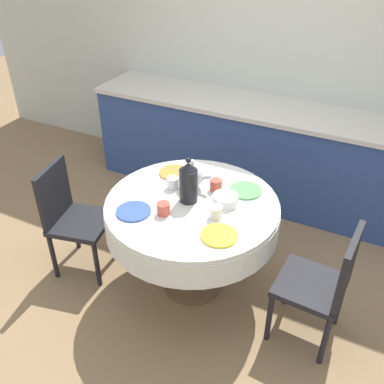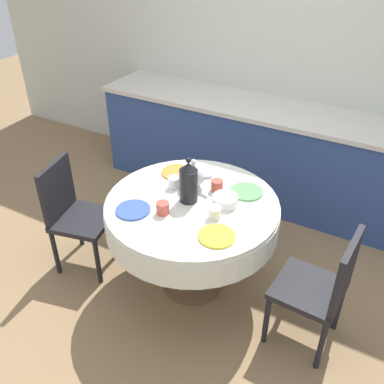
{
  "view_description": "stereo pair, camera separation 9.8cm",
  "coord_description": "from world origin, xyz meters",
  "views": [
    {
      "loc": [
        1.04,
        -2.06,
        2.36
      ],
      "look_at": [
        0.0,
        0.0,
        0.83
      ],
      "focal_mm": 40.0,
      "sensor_mm": 36.0,
      "label": 1
    },
    {
      "loc": [
        1.13,
        -2.02,
        2.36
      ],
      "look_at": [
        0.0,
        0.0,
        0.83
      ],
      "focal_mm": 40.0,
      "sensor_mm": 36.0,
      "label": 2
    }
  ],
  "objects": [
    {
      "name": "cup_near_right",
      "position": [
        0.21,
        -0.08,
        0.79
      ],
      "size": [
        0.08,
        0.08,
        0.08
      ],
      "primitive_type": "cylinder",
      "color": "white",
      "rests_on": "dining_table"
    },
    {
      "name": "teapot",
      "position": [
        -0.08,
        0.17,
        0.85
      ],
      "size": [
        0.23,
        0.17,
        0.22
      ],
      "color": "white",
      "rests_on": "dining_table"
    },
    {
      "name": "coffee_carafe",
      "position": [
        -0.03,
        0.01,
        0.89
      ],
      "size": [
        0.12,
        0.12,
        0.32
      ],
      "color": "black",
      "rests_on": "dining_table"
    },
    {
      "name": "chair_left",
      "position": [
        0.92,
        -0.06,
        0.49
      ],
      "size": [
        0.42,
        0.42,
        0.87
      ],
      "rotation": [
        0.0,
        0.0,
        1.51
      ],
      "color": "black",
      "rests_on": "ground_plane"
    },
    {
      "name": "plate_near_right",
      "position": [
        0.3,
        -0.24,
        0.76
      ],
      "size": [
        0.22,
        0.22,
        0.01
      ],
      "primitive_type": "cylinder",
      "color": "yellow",
      "rests_on": "dining_table"
    },
    {
      "name": "cup_near_left",
      "position": [
        -0.1,
        -0.2,
        0.79
      ],
      "size": [
        0.08,
        0.08,
        0.08
      ],
      "primitive_type": "cylinder",
      "color": "#CC4C3D",
      "rests_on": "dining_table"
    },
    {
      "name": "ground_plane",
      "position": [
        0.0,
        0.0,
        0.0
      ],
      "size": [
        12.0,
        12.0,
        0.0
      ],
      "primitive_type": "plane",
      "color": "#8E704C"
    },
    {
      "name": "cup_far_left",
      "position": [
        -0.2,
        0.1,
        0.79
      ],
      "size": [
        0.08,
        0.08,
        0.08
      ],
      "primitive_type": "cylinder",
      "color": "white",
      "rests_on": "dining_table"
    },
    {
      "name": "wall_back",
      "position": [
        0.0,
        1.74,
        1.3
      ],
      "size": [
        7.0,
        0.05,
        2.6
      ],
      "color": "beige",
      "rests_on": "ground_plane"
    },
    {
      "name": "plate_far_left",
      "position": [
        -0.28,
        0.27,
        0.76
      ],
      "size": [
        0.22,
        0.22,
        0.01
      ],
      "primitive_type": "cylinder",
      "color": "orange",
      "rests_on": "dining_table"
    },
    {
      "name": "plate_far_right",
      "position": [
        0.27,
        0.28,
        0.76
      ],
      "size": [
        0.22,
        0.22,
        0.01
      ],
      "primitive_type": "cylinder",
      "color": "#5BA85B",
      "rests_on": "dining_table"
    },
    {
      "name": "fruit_bowl",
      "position": [
        0.2,
        0.08,
        0.78
      ],
      "size": [
        0.17,
        0.17,
        0.06
      ],
      "primitive_type": "cylinder",
      "color": "silver",
      "rests_on": "dining_table"
    },
    {
      "name": "plate_near_left",
      "position": [
        -0.28,
        -0.27,
        0.76
      ],
      "size": [
        0.22,
        0.22,
        0.01
      ],
      "primitive_type": "cylinder",
      "color": "#3856AD",
      "rests_on": "dining_table"
    },
    {
      "name": "chair_right",
      "position": [
        -0.9,
        -0.2,
        0.49
      ],
      "size": [
        0.48,
        0.48,
        0.87
      ],
      "rotation": [
        0.0,
        0.0,
        -1.35
      ],
      "color": "black",
      "rests_on": "ground_plane"
    },
    {
      "name": "kitchen_counter",
      "position": [
        0.0,
        1.4,
        0.46
      ],
      "size": [
        3.24,
        0.64,
        0.92
      ],
      "color": "#2D4784",
      "rests_on": "ground_plane"
    },
    {
      "name": "cup_far_right",
      "position": [
        0.08,
        0.21,
        0.79
      ],
      "size": [
        0.08,
        0.08,
        0.08
      ],
      "primitive_type": "cylinder",
      "color": "#CC4C3D",
      "rests_on": "dining_table"
    },
    {
      "name": "dining_table",
      "position": [
        0.0,
        0.0,
        0.62
      ],
      "size": [
        1.17,
        1.17,
        0.75
      ],
      "color": "brown",
      "rests_on": "ground_plane"
    }
  ]
}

